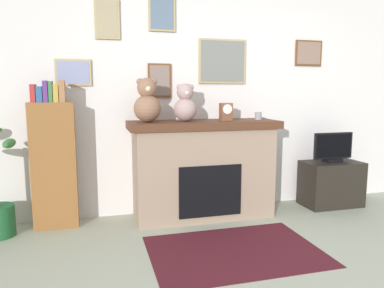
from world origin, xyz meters
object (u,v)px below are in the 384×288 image
(tv_stand, at_px, (331,184))
(mantel_clock, at_px, (226,112))
(fireplace, at_px, (203,168))
(candle_jar, at_px, (258,116))
(bookshelf, at_px, (54,161))
(television, at_px, (333,148))
(teddy_bear_tan, at_px, (185,104))
(teddy_bear_brown, at_px, (147,102))

(tv_stand, bearing_deg, mantel_clock, 179.15)
(fireplace, xyz_separation_m, candle_jar, (0.63, -0.02, 0.56))
(bookshelf, bearing_deg, tv_stand, -1.85)
(television, relative_size, teddy_bear_tan, 1.29)
(television, height_order, teddy_bear_tan, teddy_bear_tan)
(candle_jar, bearing_deg, tv_stand, -1.27)
(teddy_bear_brown, bearing_deg, teddy_bear_tan, 0.01)
(television, relative_size, teddy_bear_brown, 1.13)
(teddy_bear_tan, bearing_deg, bookshelf, 176.55)
(bookshelf, distance_m, tv_stand, 3.13)
(tv_stand, distance_m, television, 0.43)
(bookshelf, relative_size, mantel_clock, 7.85)
(tv_stand, height_order, mantel_clock, mantel_clock)
(tv_stand, distance_m, mantel_clock, 1.60)
(tv_stand, xyz_separation_m, teddy_bear_brown, (-2.18, 0.02, 0.98))
(mantel_clock, relative_size, teddy_bear_tan, 0.48)
(teddy_bear_brown, distance_m, teddy_bear_tan, 0.40)
(teddy_bear_tan, bearing_deg, candle_jar, 0.03)
(television, distance_m, mantel_clock, 1.41)
(bookshelf, bearing_deg, teddy_bear_brown, -4.93)
(fireplace, xyz_separation_m, television, (1.59, -0.04, 0.16))
(television, bearing_deg, mantel_clock, 179.09)
(candle_jar, distance_m, teddy_bear_brown, 1.23)
(mantel_clock, bearing_deg, television, -0.91)
(bookshelf, relative_size, teddy_bear_tan, 3.76)
(television, relative_size, candle_jar, 5.94)
(candle_jar, relative_size, teddy_bear_tan, 0.22)
(candle_jar, bearing_deg, teddy_bear_brown, -179.97)
(candle_jar, bearing_deg, mantel_clock, -179.79)
(bookshelf, xyz_separation_m, teddy_bear_tan, (1.31, -0.08, 0.54))
(mantel_clock, xyz_separation_m, teddy_bear_brown, (-0.84, 0.00, 0.11))
(tv_stand, relative_size, mantel_clock, 3.65)
(fireplace, bearing_deg, mantel_clock, -4.43)
(fireplace, relative_size, teddy_bear_brown, 3.59)
(mantel_clock, bearing_deg, bookshelf, 177.40)
(mantel_clock, bearing_deg, fireplace, 175.57)
(mantel_clock, distance_m, teddy_bear_tan, 0.45)
(television, height_order, candle_jar, candle_jar)
(fireplace, bearing_deg, bookshelf, 177.69)
(candle_jar, xyz_separation_m, teddy_bear_brown, (-1.22, -0.00, 0.16))
(fireplace, distance_m, mantel_clock, 0.66)
(tv_stand, bearing_deg, teddy_bear_brown, 179.46)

